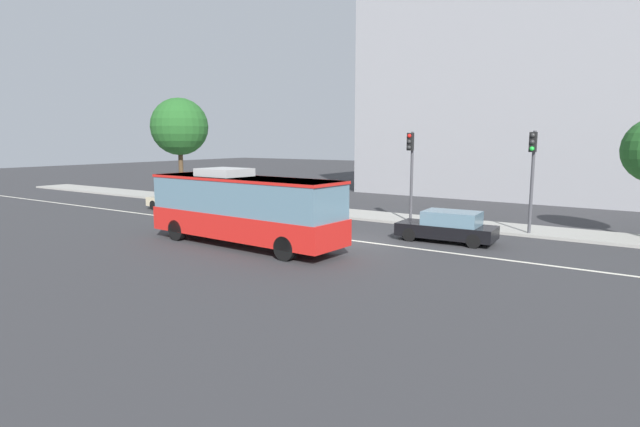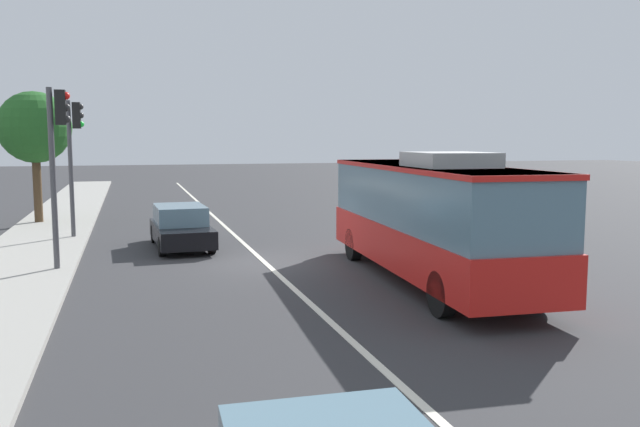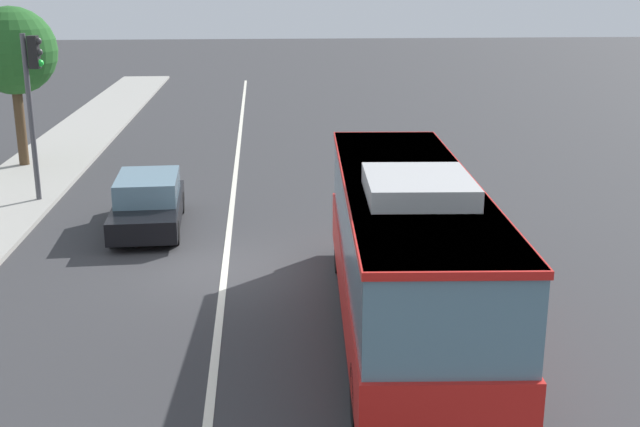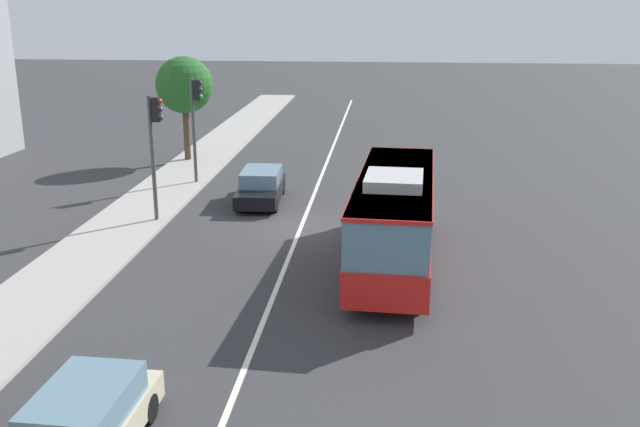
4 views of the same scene
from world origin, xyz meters
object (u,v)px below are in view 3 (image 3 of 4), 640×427
transit_bus (407,245)px  traffic_light_mid_block (33,89)px  street_tree_kerbside_centre (13,52)px  sedan_black (148,203)px

transit_bus → traffic_light_mid_block: 14.14m
traffic_light_mid_block → transit_bus: bearing=-45.5°
transit_bus → street_tree_kerbside_centre: 19.34m
traffic_light_mid_block → street_tree_kerbside_centre: size_ratio=0.89×
sedan_black → traffic_light_mid_block: 5.41m
street_tree_kerbside_centre → traffic_light_mid_block: bearing=-158.7°
transit_bus → sedan_black: 9.56m
transit_bus → sedan_black: size_ratio=2.21×
transit_bus → traffic_light_mid_block: size_ratio=1.95×
sedan_black → street_tree_kerbside_centre: street_tree_kerbside_centre is taller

